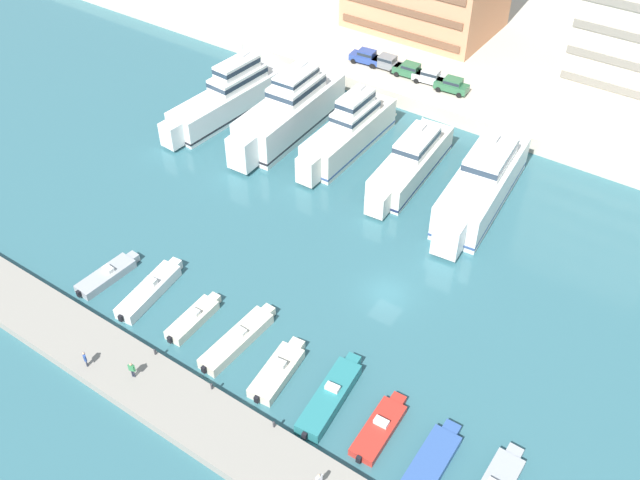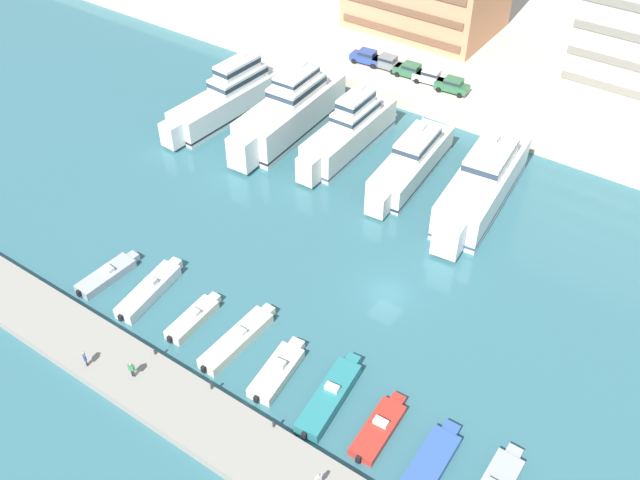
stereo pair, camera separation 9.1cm
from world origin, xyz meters
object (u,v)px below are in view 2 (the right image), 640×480
Objects in this scene: yacht_ivory_center_left at (411,162)px; pedestrian_far_side at (318,480)px; yacht_white_center at (482,185)px; motorboat_cream_mid_left at (193,318)px; motorboat_white_left at (150,290)px; pedestrian_near_edge at (85,358)px; yacht_white_far_left at (231,96)px; yacht_ivory_mid_left at (349,132)px; pedestrian_mid_deck at (132,369)px; car_silver_center_left at (430,76)px; motorboat_blue_right at (432,460)px; car_blue_far_left at (367,56)px; motorboat_red_mid_right at (379,428)px; car_green_mid_left at (410,70)px; motorboat_teal_center_right at (330,396)px; car_green_center at (453,85)px; motorboat_grey_far_left at (108,275)px; motorboat_cream_center_left at (238,339)px; yacht_white_left at (290,111)px; motorboat_cream_center at (278,371)px; car_grey_left at (387,62)px.

yacht_ivory_center_left is 10.89× the size of pedestrian_far_side.
motorboat_cream_mid_left is at bearing -114.20° from yacht_white_center.
motorboat_white_left is 9.43m from pedestrian_near_edge.
yacht_white_far_left is 1.04× the size of yacht_white_center.
yacht_ivory_mid_left is 10.67× the size of pedestrian_mid_deck.
yacht_ivory_center_left reaches higher than car_silver_center_left.
motorboat_blue_right is (28.68, -0.73, -0.14)m from motorboat_white_left.
yacht_white_far_left reaches higher than motorboat_blue_right.
motorboat_red_mid_right is at bearing -57.06° from car_blue_far_left.
car_blue_far_left is (-29.51, 45.53, 2.47)m from motorboat_red_mid_right.
yacht_white_center is (8.19, -0.07, 0.59)m from yacht_ivory_center_left.
yacht_ivory_mid_left is 4.10× the size of car_green_mid_left.
motorboat_cream_mid_left is at bearing 158.70° from pedestrian_far_side.
pedestrian_mid_deck is at bearing -96.68° from yacht_ivory_center_left.
motorboat_red_mid_right is 4.36× the size of pedestrian_far_side.
motorboat_teal_center_right is at bearing 118.18° from pedestrian_far_side.
car_green_mid_left is at bearing 136.97° from yacht_white_center.
yacht_white_center is 12.71× the size of pedestrian_far_side.
motorboat_blue_right is at bearing 17.23° from pedestrian_mid_deck.
motorboat_teal_center_right is 49.08m from car_green_mid_left.
car_green_center reaches higher than motorboat_blue_right.
yacht_white_center is at bearing 66.69° from pedestrian_near_edge.
car_silver_center_left is (8.62, 45.73, 2.42)m from motorboat_grey_far_left.
pedestrian_far_side is (3.68, -6.87, 1.25)m from motorboat_teal_center_right.
yacht_ivory_center_left is at bearing -60.37° from car_green_mid_left.
motorboat_grey_far_left is at bearing -102.64° from yacht_ivory_mid_left.
yacht_white_center is 2.29× the size of motorboat_cream_center_left.
yacht_white_far_left is 1.05× the size of yacht_white_left.
car_green_center is 52.42m from pedestrian_mid_deck.
motorboat_cream_center is 0.99× the size of motorboat_blue_right.
motorboat_teal_center_right reaches higher than motorboat_cream_mid_left.
yacht_white_left is 12.19× the size of pedestrian_mid_deck.
motorboat_teal_center_right is (14.21, -0.11, 0.09)m from motorboat_cream_mid_left.
yacht_ivory_mid_left is at bearing -64.59° from car_blue_far_left.
car_grey_left is (-12.68, 16.32, 1.07)m from yacht_ivory_center_left.
car_blue_far_left is 1.00× the size of car_silver_center_left.
motorboat_white_left is at bearing 178.54° from motorboat_blue_right.
motorboat_teal_center_right is 2.03× the size of car_blue_far_left.
pedestrian_far_side is at bearing -61.82° from motorboat_teal_center_right.
yacht_white_far_left is at bearing -178.11° from yacht_ivory_center_left.
pedestrian_far_side is (21.15, 1.85, -0.04)m from pedestrian_near_edge.
pedestrian_far_side is at bearing -37.64° from motorboat_cream_center.
motorboat_red_mid_right is (38.09, -28.64, -1.91)m from yacht_white_far_left.
yacht_ivory_center_left is 18.61m from car_green_mid_left.
car_grey_left reaches higher than motorboat_blue_right.
car_silver_center_left is at bearing 43.55° from yacht_white_far_left.
yacht_ivory_mid_left is at bearing 90.16° from pedestrian_near_edge.
motorboat_cream_mid_left is 0.73× the size of motorboat_teal_center_right.
yacht_white_left is at bearing 135.55° from motorboat_red_mid_right.
car_blue_far_left is 9.24m from car_silver_center_left.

